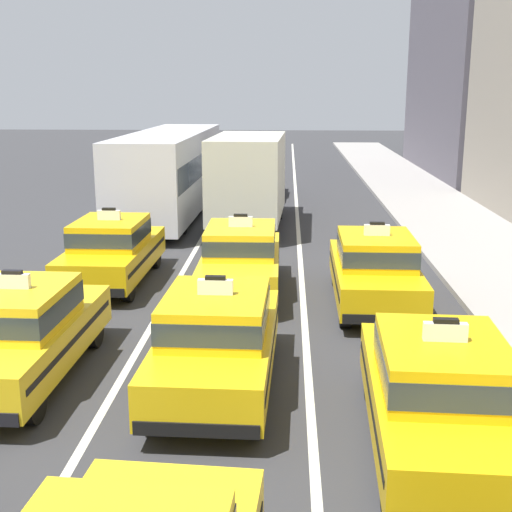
{
  "coord_description": "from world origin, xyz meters",
  "views": [
    {
      "loc": [
        1.2,
        -0.85,
        4.83
      ],
      "look_at": [
        0.54,
        13.35,
        1.3
      ],
      "focal_mm": 47.54,
      "sensor_mm": 36.0,
      "label": 1
    }
  ],
  "objects": [
    {
      "name": "bus_left_fourth",
      "position": [
        -3.28,
        24.9,
        1.82
      ],
      "size": [
        2.7,
        11.24,
        3.22
      ],
      "color": "black",
      "rests_on": "ground"
    },
    {
      "name": "lane_stripe_left_center",
      "position": [
        -1.6,
        20.0,
        0.0
      ],
      "size": [
        0.14,
        80.0,
        0.01
      ],
      "primitive_type": "cube",
      "color": "silver",
      "rests_on": "ground"
    },
    {
      "name": "taxi_right_second",
      "position": [
        3.26,
        7.59,
        0.88
      ],
      "size": [
        2.0,
        4.63,
        1.96
      ],
      "color": "black",
      "rests_on": "ground"
    },
    {
      "name": "taxi_right_third",
      "position": [
        3.2,
        14.03,
        0.88
      ],
      "size": [
        1.88,
        4.58,
        1.96
      ],
      "color": "black",
      "rests_on": "ground"
    },
    {
      "name": "taxi_left_fifth",
      "position": [
        -3.3,
        34.34,
        0.88
      ],
      "size": [
        2.09,
        4.66,
        1.96
      ],
      "color": "black",
      "rests_on": "ground"
    },
    {
      "name": "box_truck_center_fourth",
      "position": [
        -0.11,
        22.92,
        1.78
      ],
      "size": [
        2.5,
        7.04,
        3.27
      ],
      "color": "black",
      "rests_on": "ground"
    },
    {
      "name": "lane_stripe_center_right",
      "position": [
        1.6,
        20.0,
        0.0
      ],
      "size": [
        0.14,
        80.0,
        0.01
      ],
      "primitive_type": "cube",
      "color": "silver",
      "rests_on": "ground"
    },
    {
      "name": "taxi_left_third",
      "position": [
        -3.2,
        15.56,
        0.88
      ],
      "size": [
        1.88,
        4.58,
        1.96
      ],
      "color": "black",
      "rests_on": "ground"
    },
    {
      "name": "taxi_center_third",
      "position": [
        0.11,
        14.87,
        0.88
      ],
      "size": [
        1.86,
        4.57,
        1.96
      ],
      "color": "black",
      "rests_on": "ground"
    },
    {
      "name": "sedan_center_fifth",
      "position": [
        -0.0,
        29.97,
        0.85
      ],
      "size": [
        1.89,
        4.35,
        1.58
      ],
      "color": "black",
      "rests_on": "ground"
    },
    {
      "name": "taxi_center_second",
      "position": [
        0.09,
        9.47,
        0.88
      ],
      "size": [
        1.93,
        4.6,
        1.96
      ],
      "color": "black",
      "rests_on": "ground"
    },
    {
      "name": "taxi_left_second",
      "position": [
        -3.25,
        9.65,
        0.88
      ],
      "size": [
        1.89,
        4.59,
        1.96
      ],
      "color": "black",
      "rests_on": "ground"
    }
  ]
}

